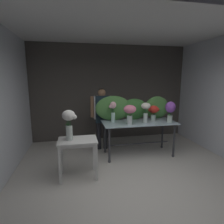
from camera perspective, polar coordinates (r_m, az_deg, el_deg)
The scene contains 15 objects.
ground_plane at distance 4.66m, azimuth 3.30°, elevation -13.82°, with size 7.14×7.14×0.00m, color beige.
wall_back at distance 5.85m, azimuth -0.55°, elevation 5.96°, with size 4.91×0.12×2.91m, color #4C4742.
wall_left at distance 4.35m, azimuth -29.58°, elevation 3.01°, with size 0.12×3.37×2.91m, color silver.
wall_right at distance 5.44m, azimuth 29.45°, elevation 4.26°, with size 0.12×3.37×2.91m, color silver.
ceiling_slab at distance 4.38m, azimuth 3.75°, elevation 24.37°, with size 5.03×3.37×0.12m, color silver.
display_table_glass at distance 4.63m, azimuth 8.25°, elevation -4.78°, with size 1.79×0.81×0.86m.
side_table_white at distance 3.66m, azimuth -10.53°, elevation -10.02°, with size 0.74×0.51×0.76m.
florist at distance 4.91m, azimuth -3.11°, elevation -0.08°, with size 0.61×0.24×1.65m.
foliage_backdrop at distance 4.77m, azimuth 6.33°, elevation 1.15°, with size 1.95×0.22×0.63m.
vase_scarlet_snapdragons at distance 4.76m, azimuth 12.73°, elevation 0.29°, with size 0.29×0.25×0.38m.
vase_blush_tulips at distance 4.43m, azimuth 0.27°, elevation 0.44°, with size 0.18×0.15×0.51m.
vase_rosy_peonies at distance 4.22m, azimuth 5.48°, elevation 0.13°, with size 0.29×0.29×0.46m.
vase_violet_lilies at distance 4.64m, azimuth 17.52°, elevation 0.83°, with size 0.25×0.24×0.51m.
vase_ivory_ranunculus at distance 4.48m, azimuth 10.36°, elevation 0.74°, with size 0.24×0.22×0.48m.
vase_white_roses_tall at distance 3.52m, azimuth -13.14°, elevation -2.85°, with size 0.27×0.24×0.58m.
Camera 1 is at (-1.08, -2.48, 1.92)m, focal length 29.65 mm.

